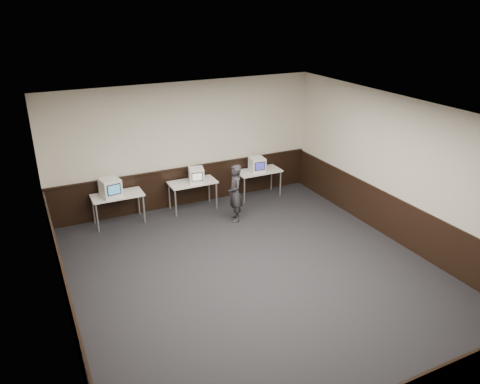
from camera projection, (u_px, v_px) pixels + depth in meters
name	position (u px, v px, depth m)	size (l,w,h in m)	color
floor	(259.00, 278.00, 9.14)	(8.00, 8.00, 0.00)	black
ceiling	(262.00, 117.00, 7.91)	(8.00, 8.00, 0.00)	white
back_wall	(186.00, 145.00, 11.84)	(7.00, 7.00, 0.00)	beige
front_wall	(430.00, 335.00, 5.20)	(7.00, 7.00, 0.00)	beige
left_wall	(58.00, 244.00, 7.11)	(8.00, 8.00, 0.00)	beige
right_wall	(405.00, 174.00, 9.94)	(8.00, 8.00, 0.00)	beige
wainscot_back	(188.00, 186.00, 12.25)	(6.98, 0.04, 1.00)	black
wainscot_left	(69.00, 304.00, 7.54)	(0.04, 7.98, 1.00)	black
wainscot_right	(398.00, 220.00, 10.35)	(0.04, 7.98, 1.00)	black
wainscot_rail	(187.00, 167.00, 12.03)	(6.98, 0.06, 0.04)	black
desk_left	(117.00, 197.00, 11.10)	(1.20, 0.60, 0.75)	silver
desk_center	(193.00, 184.00, 11.87)	(1.20, 0.60, 0.75)	silver
desk_right	(259.00, 173.00, 12.63)	(1.20, 0.60, 0.75)	silver
emac_left	(110.00, 188.00, 10.90)	(0.50, 0.52, 0.43)	white
emac_center	(196.00, 175.00, 11.76)	(0.45, 0.46, 0.37)	white
emac_right	(257.00, 164.00, 12.47)	(0.42, 0.44, 0.38)	white
person	(235.00, 193.00, 11.24)	(0.52, 0.34, 1.42)	#26252A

